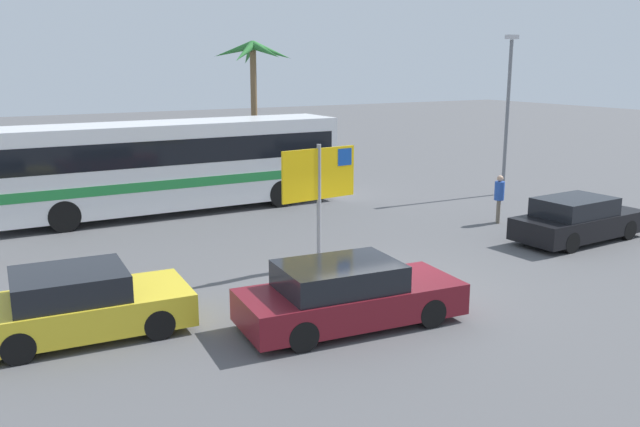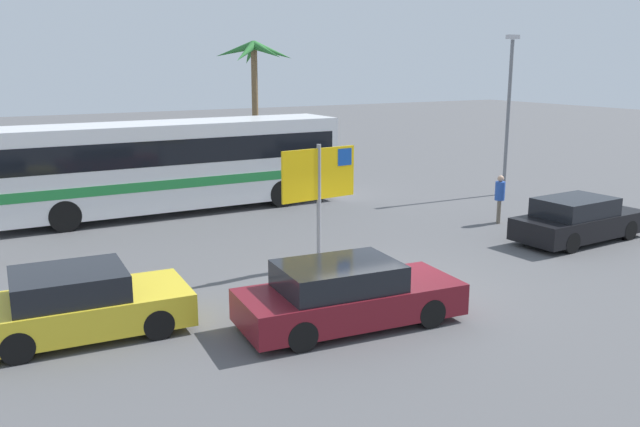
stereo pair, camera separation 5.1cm
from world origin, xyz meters
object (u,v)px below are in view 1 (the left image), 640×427
(car_black, at_px, (578,220))
(car_maroon, at_px, (348,295))
(bus_front_coach, at_px, (169,162))
(ferry_sign, at_px, (320,179))
(pedestrian_by_bus, at_px, (499,195))
(car_yellow, at_px, (81,304))

(car_black, bearing_deg, car_maroon, -169.92)
(bus_front_coach, bearing_deg, ferry_sign, -80.68)
(pedestrian_by_bus, bearing_deg, ferry_sign, 54.49)
(ferry_sign, bearing_deg, bus_front_coach, 93.11)
(car_maroon, bearing_deg, bus_front_coach, 94.43)
(car_maroon, distance_m, car_black, 9.67)
(pedestrian_by_bus, bearing_deg, bus_front_coach, 6.44)
(car_yellow, xyz_separation_m, car_maroon, (4.76, -2.12, 0.00))
(car_yellow, bearing_deg, car_black, 3.96)
(bus_front_coach, relative_size, car_maroon, 2.62)
(car_black, distance_m, pedestrian_by_bus, 2.90)
(car_yellow, distance_m, car_maroon, 5.21)
(car_yellow, bearing_deg, pedestrian_by_bus, 15.66)
(ferry_sign, relative_size, car_maroon, 0.69)
(car_yellow, distance_m, car_black, 14.17)
(bus_front_coach, bearing_deg, car_maroon, -90.61)
(bus_front_coach, distance_m, car_yellow, 11.06)
(car_maroon, bearing_deg, ferry_sign, 73.22)
(bus_front_coach, relative_size, car_black, 2.77)
(bus_front_coach, relative_size, pedestrian_by_bus, 7.66)
(car_black, height_order, pedestrian_by_bus, pedestrian_by_bus)
(ferry_sign, relative_size, pedestrian_by_bus, 2.01)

